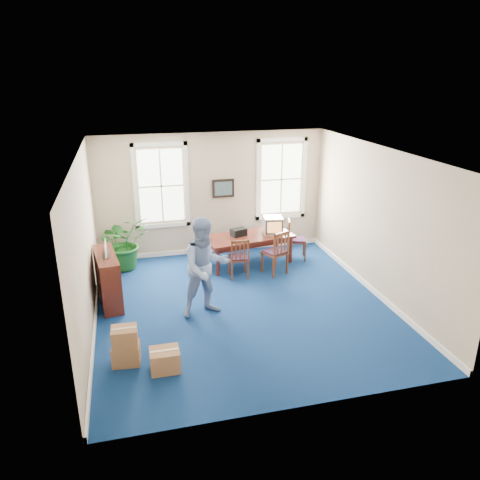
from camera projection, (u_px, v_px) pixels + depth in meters
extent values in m
plane|color=navy|center=(242.00, 306.00, 9.83)|extent=(6.50, 6.50, 0.00)
plane|color=white|center=(243.00, 153.00, 8.73)|extent=(6.50, 6.50, 0.00)
plane|color=tan|center=(212.00, 194.00, 12.24)|extent=(6.50, 0.00, 6.50)
plane|color=tan|center=(302.00, 311.00, 6.32)|extent=(6.50, 0.00, 6.50)
plane|color=tan|center=(85.00, 247.00, 8.59)|extent=(0.00, 6.50, 6.50)
plane|color=tan|center=(379.00, 223.00, 9.96)|extent=(0.00, 6.50, 6.50)
cube|color=white|center=(213.00, 249.00, 12.74)|extent=(6.00, 0.04, 0.12)
cube|color=white|center=(95.00, 320.00, 9.13)|extent=(0.04, 6.50, 0.12)
cube|color=white|center=(370.00, 288.00, 10.48)|extent=(0.04, 6.50, 0.12)
cube|color=white|center=(284.00, 231.00, 11.95)|extent=(0.25, 0.27, 0.05)
cube|color=black|center=(239.00, 232.00, 11.70)|extent=(0.43, 0.35, 0.19)
imported|color=#7B95C4|center=(206.00, 267.00, 9.18)|extent=(1.12, 0.94, 2.03)
cube|color=#4C1C14|center=(108.00, 279.00, 9.79)|extent=(0.59, 1.43, 1.09)
imported|color=#144C17|center=(124.00, 242.00, 11.49)|extent=(1.50, 1.41, 1.35)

